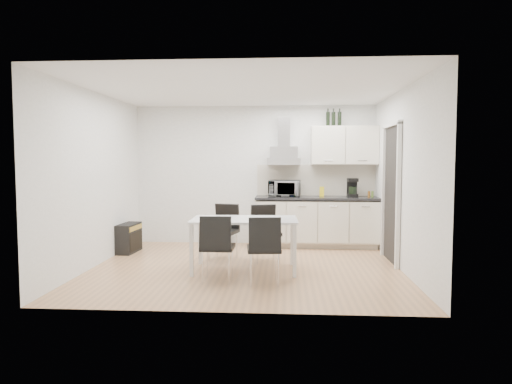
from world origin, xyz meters
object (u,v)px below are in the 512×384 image
(chair_near_left, at_px, (218,248))
(chair_far_right, at_px, (266,234))
(floor_speaker, at_px, (224,235))
(dining_table, at_px, (244,224))
(guitar_amp, at_px, (129,238))
(kitchenette, at_px, (318,201))
(chair_far_left, at_px, (223,232))
(chair_near_right, at_px, (264,250))

(chair_near_left, bearing_deg, chair_far_right, 64.69)
(chair_near_left, height_order, floor_speaker, chair_near_left)
(floor_speaker, bearing_deg, dining_table, -97.85)
(dining_table, xyz_separation_m, guitar_amp, (-2.10, 1.16, -0.43))
(chair_near_left, bearing_deg, floor_speaker, 96.26)
(kitchenette, distance_m, chair_far_left, 2.05)
(kitchenette, height_order, dining_table, kitchenette)
(chair_far_left, bearing_deg, guitar_amp, -2.01)
(chair_near_right, bearing_deg, floor_speaker, 101.41)
(chair_near_right, distance_m, guitar_amp, 3.05)
(chair_far_left, distance_m, chair_near_left, 1.30)
(chair_far_right, height_order, floor_speaker, chair_far_right)
(chair_near_left, bearing_deg, chair_far_left, 95.12)
(chair_far_left, distance_m, floor_speaker, 1.43)
(dining_table, distance_m, guitar_amp, 2.44)
(guitar_amp, bearing_deg, chair_far_right, -9.84)
(chair_near_left, distance_m, guitar_amp, 2.54)
(floor_speaker, bearing_deg, chair_near_right, -95.56)
(dining_table, height_order, chair_near_left, chair_near_left)
(chair_near_left, height_order, guitar_amp, chair_near_left)
(chair_near_right, bearing_deg, guitar_amp, 136.21)
(chair_far_left, xyz_separation_m, chair_near_right, (0.71, -1.36, 0.00))
(chair_far_left, height_order, floor_speaker, chair_far_left)
(dining_table, xyz_separation_m, chair_far_left, (-0.40, 0.68, -0.24))
(kitchenette, height_order, chair_near_right, kitchenette)
(dining_table, bearing_deg, floor_speaker, 103.83)
(dining_table, bearing_deg, chair_near_right, -67.31)
(chair_near_right, bearing_deg, dining_table, 107.98)
(guitar_amp, bearing_deg, chair_near_right, -33.78)
(guitar_amp, relative_size, floor_speaker, 1.88)
(chair_far_right, height_order, chair_near_left, same)
(dining_table, xyz_separation_m, chair_near_left, (-0.29, -0.61, -0.24))
(chair_far_right, relative_size, guitar_amp, 1.44)
(chair_far_right, xyz_separation_m, chair_near_right, (0.03, -1.27, 0.00))
(guitar_amp, bearing_deg, chair_far_left, -12.24)
(chair_near_left, relative_size, guitar_amp, 1.44)
(kitchenette, xyz_separation_m, guitar_amp, (-3.29, -0.74, -0.58))
(kitchenette, relative_size, floor_speaker, 7.74)
(chair_near_right, xyz_separation_m, guitar_amp, (-2.42, 1.85, -0.19))
(chair_far_right, bearing_deg, dining_table, 48.85)
(chair_far_right, xyz_separation_m, floor_speaker, (-0.86, 1.48, -0.28))
(floor_speaker, bearing_deg, kitchenette, -28.73)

